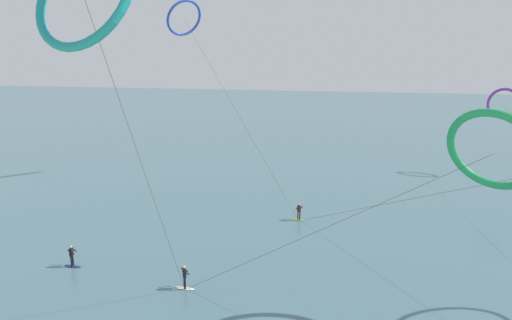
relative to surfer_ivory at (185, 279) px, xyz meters
The scene contains 7 objects.
sea_water 90.46m from the surfer_ivory, 87.74° to the left, with size 400.00×200.00×0.08m, color #476B75.
surfer_ivory is the anchor object (origin of this frame).
surfer_lime 15.68m from the surfer_ivory, 69.86° to the left, with size 1.40×0.73×1.70m.
surfer_navy 9.48m from the surfer_ivory, behind, with size 1.40×0.64×1.70m.
kite_cobalt 36.98m from the surfer_ivory, 112.49° to the left, with size 19.92×17.09×22.52m.
kite_emerald 20.28m from the surfer_ivory, ahead, with size 20.56×4.79×12.86m.
kite_violet 48.94m from the surfer_ivory, 53.96° to the left, with size 4.83×49.25×11.62m.
Camera 1 is at (7.84, -6.64, 15.20)m, focal length 30.64 mm.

